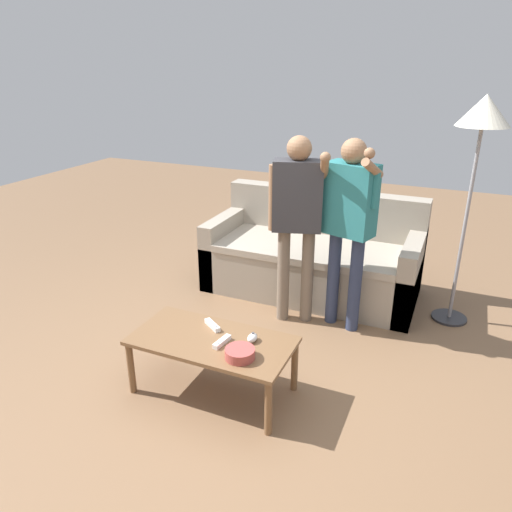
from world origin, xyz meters
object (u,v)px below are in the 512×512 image
Objects in this scene: floor_lamp at (482,126)px; snack_bowl at (240,353)px; couch at (313,258)px; game_remote_wand_far at (222,342)px; player_center at (297,210)px; coffee_table at (212,346)px; game_remote_wand_near at (212,325)px; player_right at (349,214)px; game_remote_nunchuk at (252,338)px.

snack_bowl is at bearing -122.48° from floor_lamp.
game_remote_wand_far is (-0.04, -1.72, 0.09)m from couch.
player_center reaches higher than snack_bowl.
game_remote_wand_near reaches higher than coffee_table.
player_center is at bearing -171.64° from player_right.
couch is 12.18× the size of game_remote_wand_far.
snack_bowl is (0.12, -1.81, 0.11)m from couch.
coffee_table is at bearing -129.81° from floor_lamp.
game_remote_nunchuk is 0.06× the size of player_right.
couch reaches higher than game_remote_wand_far.
game_remote_nunchuk is at bearing -125.78° from floor_lamp.
couch reaches higher than game_remote_wand_near.
player_right is at bearing 8.36° from player_center.
snack_bowl is 0.12× the size of player_center.
player_right is at bearing 68.54° from game_remote_wand_far.
game_remote_wand_near is 0.21m from game_remote_wand_far.
game_remote_wand_near is at bearing -133.55° from floor_lamp.
player_center reaches higher than coffee_table.
player_right is (0.54, 1.15, 0.60)m from coffee_table.
player_right is at bearing 76.74° from snack_bowl.
snack_bowl is 0.19m from game_remote_wand_far.
coffee_table is 0.68× the size of player_center.
player_center is (-0.08, 1.01, 0.53)m from game_remote_nunchuk.
player_right is 9.94× the size of game_remote_wand_near.
couch is 1.82m from snack_bowl.
player_right is 1.00× the size of player_center.
snack_bowl is 1.40m from player_right.
couch is 1.58m from game_remote_wand_near.
player_center is 9.96× the size of game_remote_wand_near.
game_remote_nunchuk reaches higher than game_remote_wand_far.
coffee_table is 0.26m from game_remote_nunchuk.
game_remote_nunchuk is at bearing -85.98° from couch.
couch reaches higher than snack_bowl.
snack_bowl is 0.39m from game_remote_wand_near.
floor_lamp is 2.36m from game_remote_wand_far.
player_center is (0.16, 1.09, 0.60)m from coffee_table.
player_center is at bearing 94.50° from game_remote_nunchuk.
game_remote_wand_near is at bearing -96.94° from couch.
game_remote_wand_near and game_remote_wand_far have the same top height.
couch is at bearing 83.06° from game_remote_wand_near.
snack_bowl reaches higher than game_remote_nunchuk.
game_remote_nunchuk is at bearing 33.12° from game_remote_wand_far.
couch is 1.26× the size of player_center.
couch is 1.72m from game_remote_wand_far.
player_right is (0.30, 1.07, 0.53)m from game_remote_nunchuk.
floor_lamp reaches higher than game_remote_nunchuk.
snack_bowl is 1.32m from player_center.
game_remote_wand_near is (-0.31, 0.24, -0.01)m from snack_bowl.
player_right is 1.30m from game_remote_wand_near.
player_right is at bearing 59.20° from game_remote_wand_near.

